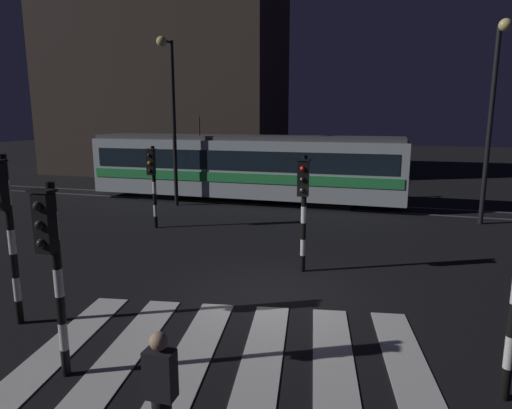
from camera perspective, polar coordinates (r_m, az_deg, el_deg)
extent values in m
plane|color=black|center=(10.75, 1.89, -11.53)|extent=(120.00, 120.00, 0.00)
cube|color=#59595E|center=(20.63, 9.35, -0.56)|extent=(80.00, 0.12, 0.03)
cube|color=#59595E|center=(22.03, 9.84, 0.17)|extent=(80.00, 0.12, 0.03)
cube|color=silver|center=(9.18, -23.99, -16.63)|extent=(1.45, 4.68, 0.02)
cube|color=silver|center=(8.65, -16.64, -17.89)|extent=(1.45, 4.68, 0.02)
cube|color=silver|center=(8.26, -8.37, -18.97)|extent=(1.45, 4.68, 0.02)
cube|color=silver|center=(8.05, 0.62, -19.71)|extent=(1.45, 4.68, 0.02)
cube|color=silver|center=(8.03, 9.93, -20.00)|extent=(1.45, 4.68, 0.02)
cube|color=silver|center=(8.19, 19.10, -19.82)|extent=(1.45, 4.68, 0.02)
cylinder|color=black|center=(8.28, -23.09, -18.00)|extent=(0.14, 0.14, 0.45)
cylinder|color=white|center=(8.08, -23.34, -15.17)|extent=(0.14, 0.14, 0.45)
cylinder|color=black|center=(7.90, -23.60, -12.19)|extent=(0.14, 0.14, 0.45)
cylinder|color=white|center=(7.74, -23.86, -9.09)|extent=(0.14, 0.14, 0.45)
cylinder|color=black|center=(7.60, -24.13, -5.86)|extent=(0.14, 0.14, 0.45)
cylinder|color=white|center=(7.49, -24.40, -2.53)|extent=(0.14, 0.14, 0.45)
cylinder|color=black|center=(7.40, -24.68, 0.90)|extent=(0.14, 0.14, 0.45)
cube|color=black|center=(7.34, -25.32, -2.19)|extent=(0.28, 0.20, 0.90)
sphere|color=black|center=(7.21, -26.08, -0.21)|extent=(0.14, 0.14, 0.14)
sphere|color=black|center=(7.27, -25.89, -2.38)|extent=(0.14, 0.14, 0.14)
sphere|color=black|center=(7.33, -25.71, -4.51)|extent=(0.14, 0.14, 0.14)
cube|color=black|center=(7.26, -25.63, 1.58)|extent=(0.36, 0.24, 0.04)
cylinder|color=black|center=(8.04, 29.22, -19.29)|extent=(0.14, 0.14, 0.50)
cylinder|color=white|center=(7.81, 29.58, -16.06)|extent=(0.14, 0.14, 0.50)
cylinder|color=black|center=(12.32, 5.96, -7.46)|extent=(0.14, 0.14, 0.45)
cylinder|color=white|center=(12.18, 6.01, -5.45)|extent=(0.14, 0.14, 0.45)
cylinder|color=black|center=(12.06, 6.05, -3.39)|extent=(0.14, 0.14, 0.45)
cylinder|color=white|center=(11.96, 6.09, -1.30)|extent=(0.14, 0.14, 0.45)
cylinder|color=black|center=(11.87, 6.14, 0.83)|extent=(0.14, 0.14, 0.45)
cylinder|color=white|center=(11.80, 6.18, 2.99)|extent=(0.14, 0.14, 0.45)
cylinder|color=black|center=(11.74, 6.23, 5.17)|extent=(0.14, 0.14, 0.45)
cube|color=black|center=(11.62, 6.04, 3.25)|extent=(0.28, 0.20, 0.90)
sphere|color=red|center=(11.48, 5.96, 4.56)|extent=(0.14, 0.14, 0.14)
sphere|color=black|center=(11.51, 5.93, 3.18)|extent=(0.14, 0.14, 0.14)
sphere|color=black|center=(11.55, 5.91, 1.80)|extent=(0.14, 0.14, 0.14)
cube|color=black|center=(11.56, 6.09, 5.65)|extent=(0.36, 0.24, 0.04)
cylinder|color=black|center=(17.38, -12.65, -2.18)|extent=(0.14, 0.14, 0.44)
cylinder|color=white|center=(17.29, -12.71, -0.76)|extent=(0.14, 0.14, 0.44)
cylinder|color=black|center=(17.20, -12.77, 0.68)|extent=(0.14, 0.14, 0.44)
cylinder|color=white|center=(17.13, -12.83, 2.13)|extent=(0.14, 0.14, 0.44)
cylinder|color=black|center=(17.07, -12.90, 3.59)|extent=(0.14, 0.14, 0.44)
cylinder|color=white|center=(17.02, -12.96, 5.06)|extent=(0.14, 0.14, 0.44)
cylinder|color=black|center=(16.98, -13.03, 6.54)|extent=(0.14, 0.14, 0.44)
cube|color=black|center=(16.87, -13.25, 5.20)|extent=(0.28, 0.20, 0.90)
sphere|color=black|center=(16.75, -13.48, 6.12)|extent=(0.14, 0.14, 0.14)
sphere|color=orange|center=(16.77, -13.44, 5.16)|extent=(0.14, 0.14, 0.14)
sphere|color=black|center=(16.80, -13.40, 4.22)|extent=(0.14, 0.14, 0.14)
cube|color=black|center=(16.83, -13.33, 6.86)|extent=(0.36, 0.24, 0.04)
cylinder|color=black|center=(10.50, -27.92, -12.00)|extent=(0.14, 0.14, 0.49)
cylinder|color=white|center=(10.33, -28.17, -9.47)|extent=(0.14, 0.14, 0.49)
cylinder|color=black|center=(10.17, -28.43, -6.87)|extent=(0.14, 0.14, 0.49)
cylinder|color=white|center=(10.04, -28.68, -4.19)|extent=(0.14, 0.14, 0.49)
cylinder|color=black|center=(9.94, -28.95, -1.44)|extent=(0.14, 0.14, 0.49)
cylinder|color=white|center=(9.85, -29.21, 1.35)|extent=(0.14, 0.14, 0.49)
cylinder|color=black|center=(9.79, -29.49, 4.19)|extent=(0.14, 0.14, 0.49)
cylinder|color=black|center=(21.21, -10.40, 9.86)|extent=(0.18, 0.18, 7.47)
cylinder|color=black|center=(21.05, -11.36, 19.76)|extent=(0.10, 0.90, 0.10)
sphere|color=#F9E08C|center=(20.65, -11.97, 19.68)|extent=(0.44, 0.44, 0.44)
cylinder|color=black|center=(19.25, 27.63, 8.60)|extent=(0.18, 0.18, 7.42)
cylinder|color=black|center=(19.07, 28.92, 19.40)|extent=(0.10, 0.90, 0.10)
sphere|color=#F9E08C|center=(18.62, 29.20, 19.36)|extent=(0.44, 0.44, 0.44)
cube|color=#B2BCC1|center=(22.02, -1.62, 4.76)|extent=(15.37, 2.50, 2.70)
cube|color=green|center=(20.87, -2.71, 3.43)|extent=(15.06, 0.04, 0.44)
cube|color=green|center=(23.26, -0.63, 4.23)|extent=(15.06, 0.04, 0.44)
cube|color=black|center=(20.78, -2.73, 5.62)|extent=(14.60, 0.03, 0.90)
cube|color=#4C4C51|center=(21.91, -1.64, 8.53)|extent=(15.06, 2.30, 0.20)
cylinder|color=#262628|center=(22.72, -7.26, 9.80)|extent=(0.08, 0.08, 1.00)
cube|color=black|center=(21.32, 9.25, 0.26)|extent=(2.20, 2.00, 0.35)
cube|color=black|center=(23.89, -11.27, 1.35)|extent=(2.20, 2.00, 0.35)
sphere|color=#F9F2CC|center=(20.99, 18.89, 2.75)|extent=(0.24, 0.24, 0.24)
cube|color=black|center=(5.70, -12.11, -20.41)|extent=(0.36, 0.22, 0.60)
sphere|color=tan|center=(5.49, -12.30, -16.67)|extent=(0.22, 0.22, 0.22)
cube|color=#382D28|center=(34.53, -11.61, 14.91)|extent=(16.86, 8.00, 13.11)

